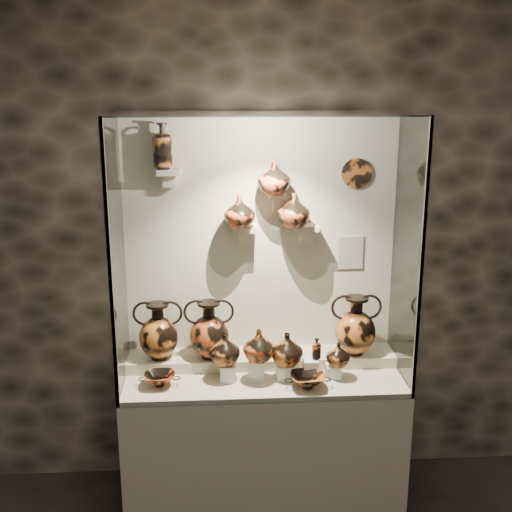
{
  "coord_description": "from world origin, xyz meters",
  "views": [
    {
      "loc": [
        -0.28,
        -1.4,
        2.55
      ],
      "look_at": [
        -0.04,
        2.25,
        1.57
      ],
      "focal_mm": 45.0,
      "sensor_mm": 36.0,
      "label": 1
    }
  ],
  "objects_px": {
    "lekythos_small": "(317,347)",
    "kylix_right": "(308,380)",
    "jug_a": "(225,349)",
    "lekythos_tall": "(162,143)",
    "amphora_right": "(356,325)",
    "amphora_left": "(158,331)",
    "jug_e": "(338,354)",
    "ovoid_vase_b": "(274,177)",
    "kylix_left": "(160,378)",
    "jug_b": "(259,345)",
    "ovoid_vase_a": "(239,211)",
    "ovoid_vase_c": "(294,210)",
    "amphora_mid": "(209,330)",
    "jug_c": "(287,349)"
  },
  "relations": [
    {
      "from": "kylix_left",
      "to": "ovoid_vase_a",
      "type": "height_order",
      "value": "ovoid_vase_a"
    },
    {
      "from": "jug_c",
      "to": "lekythos_small",
      "type": "height_order",
      "value": "jug_c"
    },
    {
      "from": "kylix_left",
      "to": "ovoid_vase_b",
      "type": "bearing_deg",
      "value": 42.53
    },
    {
      "from": "lekythos_small",
      "to": "kylix_left",
      "type": "bearing_deg",
      "value": 174.48
    },
    {
      "from": "jug_a",
      "to": "ovoid_vase_b",
      "type": "bearing_deg",
      "value": 15.86
    },
    {
      "from": "lekythos_small",
      "to": "kylix_right",
      "type": "height_order",
      "value": "lekythos_small"
    },
    {
      "from": "kylix_left",
      "to": "jug_b",
      "type": "bearing_deg",
      "value": 23.11
    },
    {
      "from": "amphora_mid",
      "to": "jug_c",
      "type": "xyz_separation_m",
      "value": [
        0.46,
        -0.18,
        -0.06
      ]
    },
    {
      "from": "jug_a",
      "to": "amphora_left",
      "type": "bearing_deg",
      "value": 135.72
    },
    {
      "from": "ovoid_vase_a",
      "to": "amphora_right",
      "type": "bearing_deg",
      "value": -12.67
    },
    {
      "from": "amphora_mid",
      "to": "lekythos_small",
      "type": "height_order",
      "value": "amphora_mid"
    },
    {
      "from": "kylix_left",
      "to": "jug_a",
      "type": "bearing_deg",
      "value": 29.12
    },
    {
      "from": "amphora_left",
      "to": "ovoid_vase_a",
      "type": "height_order",
      "value": "ovoid_vase_a"
    },
    {
      "from": "lekythos_tall",
      "to": "lekythos_small",
      "type": "bearing_deg",
      "value": -40.09
    },
    {
      "from": "amphora_left",
      "to": "amphora_right",
      "type": "xyz_separation_m",
      "value": [
        1.23,
        -0.01,
        0.01
      ]
    },
    {
      "from": "amphora_right",
      "to": "kylix_right",
      "type": "xyz_separation_m",
      "value": [
        -0.35,
        -0.32,
        -0.21
      ]
    },
    {
      "from": "lekythos_small",
      "to": "kylix_right",
      "type": "xyz_separation_m",
      "value": [
        -0.07,
        -0.14,
        -0.14
      ]
    },
    {
      "from": "jug_e",
      "to": "ovoid_vase_b",
      "type": "bearing_deg",
      "value": 131.88
    },
    {
      "from": "amphora_left",
      "to": "amphora_right",
      "type": "bearing_deg",
      "value": -16.28
    },
    {
      "from": "amphora_right",
      "to": "kylix_left",
      "type": "distance_m",
      "value": 1.25
    },
    {
      "from": "jug_a",
      "to": "lekythos_small",
      "type": "xyz_separation_m",
      "value": [
        0.55,
        -0.01,
        -0.0
      ]
    },
    {
      "from": "amphora_left",
      "to": "kylix_right",
      "type": "distance_m",
      "value": 0.97
    },
    {
      "from": "amphora_mid",
      "to": "ovoid_vase_c",
      "type": "height_order",
      "value": "ovoid_vase_c"
    },
    {
      "from": "lekythos_tall",
      "to": "ovoid_vase_c",
      "type": "distance_m",
      "value": 0.87
    },
    {
      "from": "lekythos_small",
      "to": "ovoid_vase_a",
      "type": "xyz_separation_m",
      "value": [
        -0.45,
        0.24,
        0.79
      ]
    },
    {
      "from": "jug_e",
      "to": "ovoid_vase_c",
      "type": "height_order",
      "value": "ovoid_vase_c"
    },
    {
      "from": "ovoid_vase_a",
      "to": "ovoid_vase_c",
      "type": "height_order",
      "value": "ovoid_vase_c"
    },
    {
      "from": "kylix_right",
      "to": "lekythos_tall",
      "type": "bearing_deg",
      "value": 143.74
    },
    {
      "from": "amphora_right",
      "to": "jug_b",
      "type": "xyz_separation_m",
      "value": [
        -0.62,
        -0.2,
        -0.03
      ]
    },
    {
      "from": "kylix_left",
      "to": "ovoid_vase_c",
      "type": "xyz_separation_m",
      "value": [
        0.82,
        0.29,
        0.94
      ]
    },
    {
      "from": "amphora_left",
      "to": "kylix_left",
      "type": "distance_m",
      "value": 0.32
    },
    {
      "from": "amphora_left",
      "to": "jug_a",
      "type": "relative_size",
      "value": 1.86
    },
    {
      "from": "jug_a",
      "to": "ovoid_vase_c",
      "type": "bearing_deg",
      "value": 7.39
    },
    {
      "from": "lekythos_small",
      "to": "amphora_right",
      "type": "bearing_deg",
      "value": 24.38
    },
    {
      "from": "jug_e",
      "to": "kylix_right",
      "type": "bearing_deg",
      "value": -163.43
    },
    {
      "from": "jug_a",
      "to": "jug_e",
      "type": "relative_size",
      "value": 1.29
    },
    {
      "from": "amphora_mid",
      "to": "jug_a",
      "type": "distance_m",
      "value": 0.2
    },
    {
      "from": "lekythos_small",
      "to": "ovoid_vase_c",
      "type": "distance_m",
      "value": 0.84
    },
    {
      "from": "lekythos_tall",
      "to": "amphora_right",
      "type": "bearing_deg",
      "value": -27.71
    },
    {
      "from": "kylix_left",
      "to": "ovoid_vase_a",
      "type": "distance_m",
      "value": 1.1
    },
    {
      "from": "lekythos_small",
      "to": "ovoid_vase_c",
      "type": "bearing_deg",
      "value": 108.76
    },
    {
      "from": "lekythos_small",
      "to": "jug_b",
      "type": "bearing_deg",
      "value": 174.88
    },
    {
      "from": "jug_b",
      "to": "ovoid_vase_a",
      "type": "relative_size",
      "value": 1.01
    },
    {
      "from": "jug_b",
      "to": "kylix_right",
      "type": "xyz_separation_m",
      "value": [
        0.28,
        -0.11,
        -0.18
      ]
    },
    {
      "from": "ovoid_vase_a",
      "to": "lekythos_small",
      "type": "bearing_deg",
      "value": -36.03
    },
    {
      "from": "kylix_right",
      "to": "jug_b",
      "type": "bearing_deg",
      "value": 147.66
    },
    {
      "from": "amphora_left",
      "to": "kylix_left",
      "type": "relative_size",
      "value": 1.54
    },
    {
      "from": "jug_b",
      "to": "kylix_left",
      "type": "height_order",
      "value": "jug_b"
    },
    {
      "from": "lekythos_small",
      "to": "ovoid_vase_a",
      "type": "bearing_deg",
      "value": 143.15
    },
    {
      "from": "lekythos_tall",
      "to": "ovoid_vase_b",
      "type": "bearing_deg",
      "value": -26.53
    }
  ]
}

